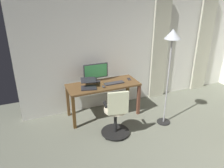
# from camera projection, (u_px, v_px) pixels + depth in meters

# --- Properties ---
(back_room_partition) EXTENTS (5.69, 0.10, 2.85)m
(back_room_partition) POSITION_uv_depth(u_px,v_px,m) (140.00, 44.00, 5.31)
(back_room_partition) COLOR silver
(back_room_partition) RESTS_ON ground
(curtain_left_panel) EXTENTS (0.46, 0.06, 2.44)m
(curtain_left_panel) POSITION_uv_depth(u_px,v_px,m) (203.00, 46.00, 5.97)
(curtain_left_panel) COLOR #B7B7A0
(curtain_left_panel) RESTS_ON ground
(curtain_right_panel) EXTENTS (0.43, 0.06, 2.44)m
(curtain_right_panel) POSITION_uv_depth(u_px,v_px,m) (160.00, 51.00, 5.48)
(curtain_right_panel) COLOR #B7B7A0
(curtain_right_panel) RESTS_ON ground
(desk) EXTENTS (1.55, 0.63, 0.75)m
(desk) POSITION_uv_depth(u_px,v_px,m) (103.00, 88.00, 4.83)
(desk) COLOR brown
(desk) RESTS_ON ground
(office_chair) EXTENTS (0.56, 0.56, 1.00)m
(office_chair) POSITION_uv_depth(u_px,v_px,m) (116.00, 114.00, 4.18)
(office_chair) COLOR black
(office_chair) RESTS_ON ground
(computer_monitor) EXTENTS (0.55, 0.18, 0.41)m
(computer_monitor) POSITION_uv_depth(u_px,v_px,m) (96.00, 72.00, 4.83)
(computer_monitor) COLOR #333338
(computer_monitor) RESTS_ON desk
(computer_keyboard) EXTENTS (0.43, 0.13, 0.02)m
(computer_keyboard) POSITION_uv_depth(u_px,v_px,m) (114.00, 83.00, 4.81)
(computer_keyboard) COLOR #333338
(computer_keyboard) RESTS_ON desk
(laptop) EXTENTS (0.39, 0.42, 0.16)m
(laptop) POSITION_uv_depth(u_px,v_px,m) (89.00, 85.00, 4.60)
(laptop) COLOR #232328
(laptop) RESTS_ON desk
(computer_mouse) EXTENTS (0.06, 0.10, 0.04)m
(computer_mouse) POSITION_uv_depth(u_px,v_px,m) (104.00, 87.00, 4.62)
(computer_mouse) COLOR #333338
(computer_mouse) RESTS_ON desk
(cell_phone_face_up) EXTENTS (0.10, 0.16, 0.01)m
(cell_phone_face_up) POSITION_uv_depth(u_px,v_px,m) (129.00, 79.00, 5.04)
(cell_phone_face_up) COLOR #232328
(cell_phone_face_up) RESTS_ON desk
(floor_lamp) EXTENTS (0.30, 0.30, 1.98)m
(floor_lamp) POSITION_uv_depth(u_px,v_px,m) (171.00, 48.00, 4.14)
(floor_lamp) COLOR black
(floor_lamp) RESTS_ON ground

